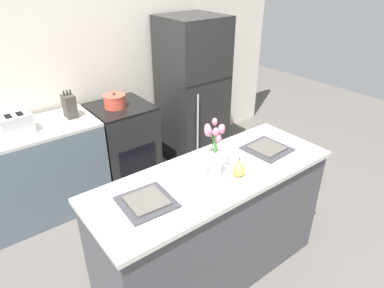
{
  "coord_description": "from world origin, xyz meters",
  "views": [
    {
      "loc": [
        -1.33,
        -1.47,
        2.24
      ],
      "look_at": [
        0.0,
        0.25,
        1.07
      ],
      "focal_mm": 32.0,
      "sensor_mm": 36.0,
      "label": 1
    }
  ],
  "objects": [
    {
      "name": "flower_vase",
      "position": [
        -0.03,
        -0.03,
        1.12
      ],
      "size": [
        0.18,
        0.13,
        0.4
      ],
      "color": "silver",
      "rests_on": "kitchen_island"
    },
    {
      "name": "stove_range",
      "position": [
        0.1,
        1.6,
        0.46
      ],
      "size": [
        0.6,
        0.61,
        0.92
      ],
      "color": "black",
      "rests_on": "ground_plane"
    },
    {
      "name": "kitchen_island",
      "position": [
        0.0,
        0.0,
        0.48
      ],
      "size": [
        1.8,
        0.66,
        0.95
      ],
      "color": "#4C4C51",
      "rests_on": "ground_plane"
    },
    {
      "name": "plate_setting_left",
      "position": [
        -0.54,
        0.0,
        0.96
      ],
      "size": [
        0.33,
        0.33,
        0.02
      ],
      "color": "#333338",
      "rests_on": "kitchen_island"
    },
    {
      "name": "back_counter",
      "position": [
        -1.06,
        1.6,
        0.46
      ],
      "size": [
        1.68,
        0.6,
        0.92
      ],
      "color": "slate",
      "rests_on": "ground_plane"
    },
    {
      "name": "knife_block",
      "position": [
        -0.4,
        1.62,
        1.03
      ],
      "size": [
        0.1,
        0.14,
        0.27
      ],
      "color": "#3D3833",
      "rests_on": "back_counter"
    },
    {
      "name": "cooking_pot",
      "position": [
        0.04,
        1.59,
        0.98
      ],
      "size": [
        0.23,
        0.23,
        0.16
      ],
      "color": "#CC4C38",
      "rests_on": "stove_range"
    },
    {
      "name": "refrigerator",
      "position": [
        1.05,
        1.6,
        0.86
      ],
      "size": [
        0.68,
        0.67,
        1.73
      ],
      "color": "black",
      "rests_on": "ground_plane"
    },
    {
      "name": "toaster",
      "position": [
        -0.89,
        1.57,
        1.0
      ],
      "size": [
        0.28,
        0.18,
        0.17
      ],
      "color": "#B7BABC",
      "rests_on": "back_counter"
    },
    {
      "name": "pear_figurine",
      "position": [
        0.11,
        -0.13,
        1.01
      ],
      "size": [
        0.09,
        0.09,
        0.14
      ],
      "color": "#E5CC4C",
      "rests_on": "kitchen_island"
    },
    {
      "name": "ground_plane",
      "position": [
        0.0,
        0.0,
        0.0
      ],
      "size": [
        10.0,
        10.0,
        0.0
      ],
      "primitive_type": "plane",
      "color": "#59544F"
    },
    {
      "name": "back_wall",
      "position": [
        0.0,
        2.0,
        1.35
      ],
      "size": [
        5.2,
        0.08,
        2.7
      ],
      "color": "silver",
      "rests_on": "ground_plane"
    },
    {
      "name": "plate_setting_right",
      "position": [
        0.54,
        0.0,
        0.96
      ],
      "size": [
        0.33,
        0.33,
        0.02
      ],
      "color": "#333338",
      "rests_on": "kitchen_island"
    }
  ]
}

